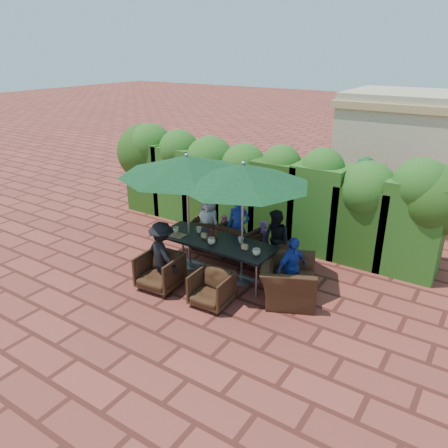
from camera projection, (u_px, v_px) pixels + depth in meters
The scene contains 31 objects.
ground at pixel (206, 271), 9.17m from camera, with size 80.00×80.00×0.00m, color brown.
dining_table at pixel (216, 244), 8.82m from camera, with size 2.50×0.90×0.75m.
umbrella_left at pixel (187, 165), 8.53m from camera, with size 2.70×2.70×2.46m.
umbrella_right at pixel (243, 174), 7.94m from camera, with size 2.52×2.52×2.46m.
chair_far_left at pixel (208, 232), 10.17m from camera, with size 0.72×0.67×0.74m, color black.
chair_far_mid at pixel (241, 239), 9.67m from camera, with size 0.81×0.76×0.84m, color black.
chair_far_right at pixel (269, 251), 9.19m from camera, with size 0.72×0.67×0.74m, color black.
chair_near_left at pixel (160, 270), 8.41m from camera, with size 0.75×0.70×0.77m, color black.
chair_near_right at pixel (212, 287), 7.86m from camera, with size 0.67×0.63×0.69m, color black.
chair_end_right at pixel (288, 274), 8.00m from camera, with size 1.14×0.74×1.00m, color black.
adult_far_left at pixel (209, 222), 9.98m from camera, with size 0.64×0.38×1.29m, color silver.
adult_far_mid at pixel (238, 227), 9.55m from camera, with size 0.51×0.41×1.41m, color #1C3499.
adult_far_right at pixel (276, 241), 9.01m from camera, with size 0.62×0.38×1.30m, color black.
adult_near_left at pixel (162, 255), 8.38m from camera, with size 0.85×0.39×1.33m, color black.
adult_end_right at pixel (291, 268), 7.98m from camera, with size 0.71×0.36×1.21m, color #1C3499.
child_left at pixel (224, 233), 9.91m from camera, with size 0.31×0.25×0.87m, color #C74672.
child_right at pixel (262, 240), 9.52m from camera, with size 0.32×0.26×0.90m, color #854CA5.
pedestrian_a at pixel (362, 193), 11.09m from camera, with size 1.74×0.62×1.86m, color green.
pedestrian_b at pixel (377, 198), 11.14m from camera, with size 0.75×0.46×1.57m, color #C74672.
pedestrian_c at pixel (422, 203), 10.61m from camera, with size 1.08×0.50×1.69m, color #95979E.
cup_a at pixel (175, 230), 9.12m from camera, with size 0.16×0.16×0.13m, color beige.
cup_b at pixel (199, 230), 9.15m from camera, with size 0.12×0.12×0.12m, color beige.
cup_c at pixel (211, 241), 8.61m from camera, with size 0.16×0.16×0.13m, color beige.
cup_d at pixel (241, 240), 8.66m from camera, with size 0.12×0.12×0.12m, color beige.
cup_e at pixel (256, 252), 8.15m from camera, with size 0.16×0.16×0.12m, color beige.
ketchup_bottle at pixel (211, 233), 8.92m from camera, with size 0.04×0.04×0.17m, color #B20C0A.
sauce_bottle at pixel (216, 234), 8.85m from camera, with size 0.04×0.04×0.17m, color #4C230C.
serving_tray at pixel (177, 235), 9.01m from camera, with size 0.35×0.25×0.02m, color olive.
number_block_left at pixel (204, 235), 8.89m from camera, with size 0.12×0.06×0.10m, color #DBB470.
number_block_right at pixel (245, 247), 8.39m from camera, with size 0.12×0.06×0.10m, color #DBB470.
hedge_wall at pixel (255, 182), 10.56m from camera, with size 9.10×1.60×2.45m.
Camera 1 is at (4.78, -6.57, 4.37)m, focal length 35.00 mm.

